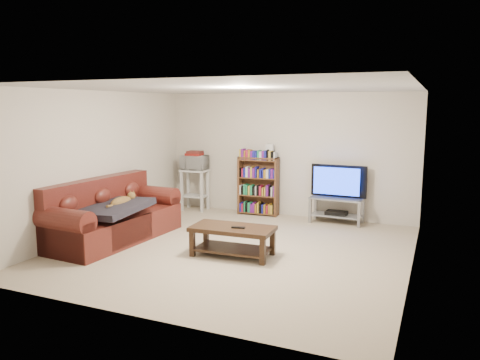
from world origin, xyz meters
The scene contains 19 objects.
floor centered at (0.00, 0.00, 0.00)m, with size 5.00×5.00×0.00m, color #C9B596.
ceiling centered at (0.00, 0.00, 2.40)m, with size 5.00×5.00×0.00m, color white.
wall_back centered at (0.00, 2.50, 1.20)m, with size 5.00×5.00×0.00m, color silver.
wall_front centered at (0.00, -2.50, 1.20)m, with size 5.00×5.00×0.00m, color silver.
wall_left centered at (-2.50, 0.00, 1.20)m, with size 5.00×5.00×0.00m, color silver.
wall_right centered at (2.50, 0.00, 1.20)m, with size 5.00×5.00×0.00m, color silver.
sofa centered at (-2.08, -0.30, 0.34)m, with size 1.14×2.37×0.99m.
blanket centered at (-1.90, -0.47, 0.57)m, with size 0.89×1.15×0.10m, color black.
cat centered at (-1.89, -0.26, 0.63)m, with size 0.25×0.63×0.19m, color brown, non-canonical shape.
coffee_table centered at (0.08, -0.29, 0.30)m, with size 1.21×0.65×0.43m.
remote centered at (0.19, -0.33, 0.44)m, with size 0.19×0.05×0.02m, color black.
tv_stand centered at (1.06, 2.23, 0.33)m, with size 0.97×0.46×0.48m.
television centered at (1.06, 2.23, 0.78)m, with size 1.03×0.14×0.59m, color black.
dvd_player centered at (1.06, 2.23, 0.19)m, with size 0.38×0.27×0.06m, color black.
bookshelf centered at (-0.52, 2.28, 0.60)m, with size 0.81×0.29×1.16m.
shelf_clutter centered at (-0.42, 2.30, 1.26)m, with size 0.59×0.21×0.28m.
microwave_stand centered at (-1.88, 2.16, 0.55)m, with size 0.56×0.42×0.85m.
microwave centered at (-1.88, 2.16, 1.00)m, with size 0.53×0.36×0.29m, color silver.
game_boxes centered at (-1.88, 2.16, 1.17)m, with size 0.31×0.27×0.05m, color maroon.
Camera 1 is at (2.76, -6.25, 2.14)m, focal length 35.00 mm.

